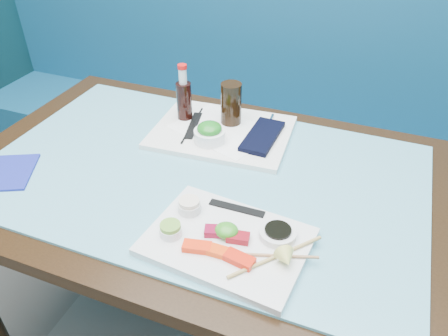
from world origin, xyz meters
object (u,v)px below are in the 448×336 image
at_px(cola_glass, 231,104).
at_px(blue_napkin, 2,173).
at_px(seaweed_bowl, 210,136).
at_px(serving_tray, 222,132).
at_px(cola_bottle_body, 184,103).
at_px(sashimi_plate, 227,242).
at_px(dining_table, 202,197).
at_px(booth_bench, 275,139).

bearing_deg(cola_glass, blue_napkin, -136.59).
xyz_separation_m(seaweed_bowl, cola_glass, (0.02, 0.13, 0.05)).
bearing_deg(cola_glass, serving_tray, -100.30).
relative_size(cola_glass, blue_napkin, 0.82).
bearing_deg(cola_bottle_body, blue_napkin, -128.08).
bearing_deg(sashimi_plate, dining_table, 131.31).
bearing_deg(blue_napkin, dining_table, 22.54).
bearing_deg(sashimi_plate, blue_napkin, -176.57).
relative_size(sashimi_plate, cola_glass, 2.63).
relative_size(serving_tray, blue_napkin, 2.54).
xyz_separation_m(sashimi_plate, serving_tray, (-0.19, 0.45, -0.00)).
bearing_deg(seaweed_bowl, sashimi_plate, -61.51).
bearing_deg(blue_napkin, sashimi_plate, -1.82).
distance_m(booth_bench, blue_napkin, 1.24).
height_order(dining_table, sashimi_plate, sashimi_plate).
bearing_deg(dining_table, cola_bottle_body, 124.33).
bearing_deg(cola_bottle_body, dining_table, -55.67).
bearing_deg(cola_glass, booth_bench, 89.05).
distance_m(seaweed_bowl, cola_glass, 0.14).
distance_m(dining_table, cola_bottle_body, 0.33).
distance_m(cola_glass, cola_bottle_body, 0.16).
relative_size(booth_bench, blue_napkin, 17.83).
bearing_deg(booth_bench, seaweed_bowl, -92.40).
relative_size(seaweed_bowl, cola_bottle_body, 0.68).
xyz_separation_m(serving_tray, blue_napkin, (-0.50, -0.42, -0.00)).
distance_m(serving_tray, blue_napkin, 0.65).
distance_m(booth_bench, sashimi_plate, 1.16).
bearing_deg(blue_napkin, booth_bench, 63.91).
relative_size(sashimi_plate, serving_tray, 0.84).
bearing_deg(serving_tray, seaweed_bowl, -101.38).
relative_size(booth_bench, cola_bottle_body, 21.38).
height_order(seaweed_bowl, cola_glass, cola_glass).
bearing_deg(cola_glass, seaweed_bowl, -98.75).
xyz_separation_m(sashimi_plate, blue_napkin, (-0.69, 0.02, -0.01)).
relative_size(dining_table, cola_glass, 10.20).
distance_m(cola_glass, blue_napkin, 0.70).
height_order(serving_tray, cola_bottle_body, cola_bottle_body).
bearing_deg(booth_bench, dining_table, -90.00).
bearing_deg(blue_napkin, seaweed_bowl, 35.67).
bearing_deg(sashimi_plate, seaweed_bowl, 123.74).
xyz_separation_m(sashimi_plate, seaweed_bowl, (-0.20, 0.37, 0.03)).
bearing_deg(sashimi_plate, serving_tray, 118.47).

